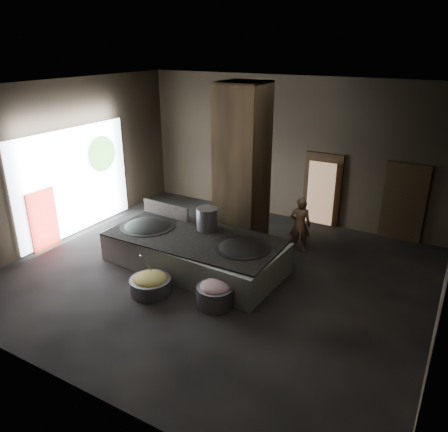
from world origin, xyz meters
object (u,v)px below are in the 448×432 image
Objects in this scene: stock_pot at (207,219)px; cook at (300,225)px; veg_basin at (151,285)px; wok_left at (148,229)px; wok_right at (242,250)px; meat_basin at (215,296)px; hearth_platform at (195,252)px.

stock_pot is 0.38× the size of cook.
cook reaches higher than veg_basin.
wok_left is 2.80m from wok_right.
wok_right is (2.80, 0.10, 0.00)m from wok_left.
meat_basin is (-0.63, -3.45, -0.55)m from cook.
veg_basin is at bearing -93.26° from hearth_platform.
wok_left is at bearing -174.84° from hearth_platform.
cook reaches higher than stock_pot.
stock_pot is at bearing 158.96° from wok_right.
stock_pot reaches higher than veg_basin.
hearth_platform is 2.91× the size of cook.
wok_right is 1.61× the size of meat_basin.
wok_left is 2.07m from veg_basin.
veg_basin is (-0.23, -2.14, -0.95)m from stock_pot.
cook is 1.63× the size of veg_basin.
veg_basin is (-2.20, -3.75, -0.60)m from cook.
veg_basin is at bearing -169.37° from meat_basin.
wok_right is at bearing 46.93° from veg_basin.
cook is 4.39m from veg_basin.
wok_left is at bearing -158.20° from stock_pot.
stock_pot is 2.45m from meat_basin.
wok_left reaches higher than veg_basin.
meat_basin is (1.39, -1.29, -0.17)m from hearth_platform.
wok_left reaches higher than wok_right.
cook reaches higher than meat_basin.
wok_right is 1.39× the size of veg_basin.
meat_basin is at bearing -88.24° from wok_right.
wok_left reaches higher than hearth_platform.
cook is at bearing 79.64° from meat_basin.
stock_pot reaches higher than hearth_platform.
hearth_platform is at bearing 1.97° from wok_left.
meat_basin is (2.84, -1.24, -0.52)m from wok_left.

